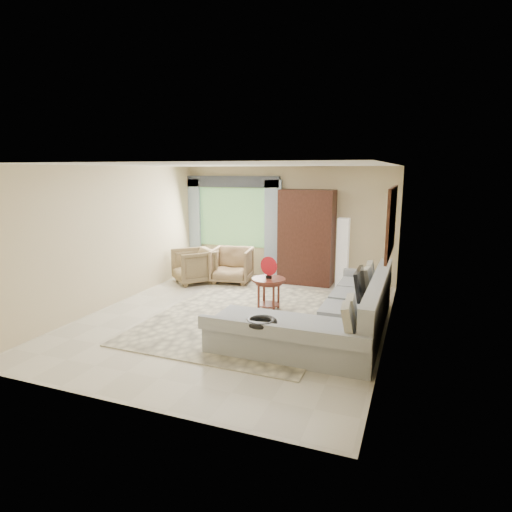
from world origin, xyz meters
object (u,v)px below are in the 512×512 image
at_px(potted_plant, 199,267).
at_px(floor_lamp, 343,252).
at_px(armchair_left, 194,266).
at_px(armoire, 307,237).
at_px(tv_screen, 360,284).
at_px(coffee_table, 269,294).
at_px(armchair_right, 232,265).
at_px(sectional_sofa, 337,318).

height_order(potted_plant, floor_lamp, floor_lamp).
relative_size(armchair_left, armoire, 0.40).
xyz_separation_m(armchair_left, armoire, (2.39, 0.88, 0.66)).
xyz_separation_m(tv_screen, floor_lamp, (-0.70, 2.43, 0.03)).
height_order(coffee_table, armchair_right, armchair_right).
bearing_deg(potted_plant, tv_screen, -26.63).
bearing_deg(coffee_table, armchair_left, 150.60).
bearing_deg(tv_screen, floor_lamp, 106.06).
relative_size(tv_screen, armoire, 0.35).
bearing_deg(armoire, floor_lamp, 4.29).
height_order(armchair_left, armchair_right, armchair_right).
height_order(tv_screen, armchair_left, tv_screen).
bearing_deg(sectional_sofa, potted_plant, 145.90).
relative_size(coffee_table, armoire, 0.29).
xyz_separation_m(coffee_table, armoire, (0.14, 2.14, 0.73)).
relative_size(coffee_table, armchair_right, 0.69).
bearing_deg(tv_screen, armoire, 122.31).
bearing_deg(armchair_left, armchair_right, 64.50).
relative_size(sectional_sofa, floor_lamp, 2.31).
xyz_separation_m(sectional_sofa, coffee_table, (-1.38, 0.76, 0.03)).
bearing_deg(armchair_right, armchair_left, -168.01).
relative_size(sectional_sofa, armchair_right, 3.95).
bearing_deg(floor_lamp, coffee_table, -113.18).
xyz_separation_m(sectional_sofa, potted_plant, (-3.76, 2.54, -0.04)).
xyz_separation_m(tv_screen, potted_plant, (-4.02, 2.02, -0.48)).
bearing_deg(potted_plant, coffee_table, -36.87).
distance_m(armchair_right, floor_lamp, 2.49).
relative_size(tv_screen, potted_plant, 1.53).
xyz_separation_m(sectional_sofa, floor_lamp, (-0.43, 2.96, 0.47)).
distance_m(tv_screen, armchair_right, 3.60).
bearing_deg(sectional_sofa, armchair_left, 150.81).
bearing_deg(armchair_right, sectional_sofa, -49.94).
bearing_deg(coffee_table, floor_lamp, 66.82).
bearing_deg(potted_plant, sectional_sofa, -34.10).
bearing_deg(armchair_right, potted_plant, 158.16).
bearing_deg(armchair_right, floor_lamp, 4.22).
xyz_separation_m(sectional_sofa, armchair_right, (-2.82, 2.35, 0.12)).
xyz_separation_m(armchair_right, armoire, (1.58, 0.55, 0.65)).
xyz_separation_m(tv_screen, armchair_left, (-3.89, 1.50, -0.33)).
bearing_deg(potted_plant, floor_lamp, 7.12).
height_order(tv_screen, potted_plant, tv_screen).
bearing_deg(coffee_table, tv_screen, -8.03).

